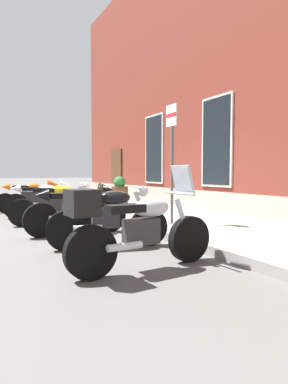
% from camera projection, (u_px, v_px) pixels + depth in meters
% --- Properties ---
extents(ground_plane, '(140.00, 140.00, 0.00)m').
position_uv_depth(ground_plane, '(117.00, 225.00, 7.72)').
color(ground_plane, '#565451').
extents(sidewalk, '(26.48, 3.06, 0.15)m').
position_uv_depth(sidewalk, '(171.00, 217.00, 8.45)').
color(sidewalk, gray).
rests_on(sidewalk, ground_plane).
extents(motorcycle_orange_sport, '(0.70, 2.07, 1.02)m').
position_uv_depth(motorcycle_orange_sport, '(33.00, 194.00, 10.24)').
color(motorcycle_orange_sport, black).
rests_on(motorcycle_orange_sport, ground_plane).
extents(motorcycle_white_sport, '(0.71, 2.05, 1.03)m').
position_uv_depth(motorcycle_white_sport, '(45.00, 197.00, 8.95)').
color(motorcycle_white_sport, black).
rests_on(motorcycle_white_sport, ground_plane).
extents(motorcycle_yellow_naked, '(0.75, 2.13, 1.01)m').
position_uv_depth(motorcycle_yellow_naked, '(58.00, 204.00, 7.64)').
color(motorcycle_yellow_naked, black).
rests_on(motorcycle_yellow_naked, ground_plane).
extents(motorcycle_black_sport, '(0.62, 2.08, 1.03)m').
position_uv_depth(motorcycle_black_sport, '(81.00, 206.00, 6.51)').
color(motorcycle_black_sport, black).
rests_on(motorcycle_black_sport, ground_plane).
extents(motorcycle_black_naked, '(0.71, 1.97, 1.02)m').
position_uv_depth(motorcycle_black_naked, '(110.00, 218.00, 5.33)').
color(motorcycle_black_naked, black).
rests_on(motorcycle_black_naked, ground_plane).
extents(motorcycle_silver_touring, '(0.62, 2.10, 1.34)m').
position_uv_depth(motorcycle_silver_touring, '(137.00, 227.00, 4.05)').
color(motorcycle_silver_touring, black).
rests_on(motorcycle_silver_touring, ground_plane).
extents(parking_sign, '(0.36, 0.07, 2.53)m').
position_uv_depth(parking_sign, '(172.00, 147.00, 6.82)').
color(parking_sign, '#4C4C51').
rests_on(parking_sign, sidewalk).
extents(barrel_planter, '(0.59, 0.59, 0.96)m').
position_uv_depth(barrel_planter, '(120.00, 193.00, 10.88)').
color(barrel_planter, brown).
rests_on(barrel_planter, sidewalk).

